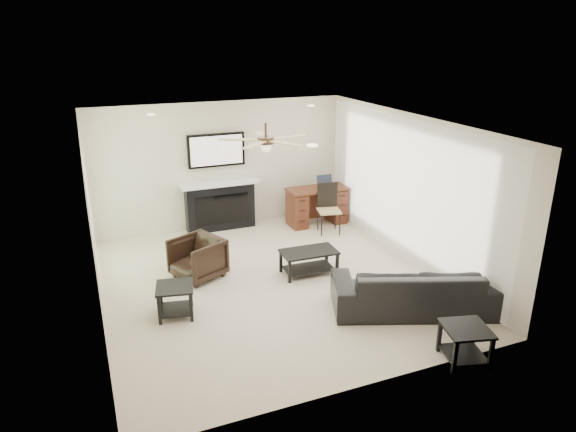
% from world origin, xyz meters
% --- Properties ---
extents(room_shell, '(5.50, 5.54, 2.52)m').
position_xyz_m(room_shell, '(0.19, 0.08, 1.68)').
color(room_shell, beige).
rests_on(room_shell, ground).
extents(sofa, '(2.43, 1.64, 0.66)m').
position_xyz_m(sofa, '(1.60, -1.53, 0.33)').
color(sofa, black).
rests_on(sofa, ground).
extents(armchair, '(0.96, 0.95, 0.66)m').
position_xyz_m(armchair, '(-1.00, 0.62, 0.33)').
color(armchair, black).
rests_on(armchair, ground).
extents(coffee_table, '(0.92, 0.53, 0.40)m').
position_xyz_m(coffee_table, '(0.70, 0.07, 0.20)').
color(coffee_table, black).
rests_on(coffee_table, ground).
extents(end_table_near, '(0.64, 0.64, 0.45)m').
position_xyz_m(end_table_near, '(1.45, -2.78, 0.23)').
color(end_table_near, black).
rests_on(end_table_near, ground).
extents(end_table_left, '(0.59, 0.59, 0.45)m').
position_xyz_m(end_table_left, '(-1.55, -0.43, 0.23)').
color(end_table_left, black).
rests_on(end_table_left, ground).
extents(fireplace_unit, '(1.52, 0.34, 1.91)m').
position_xyz_m(fireplace_unit, '(-0.09, 2.58, 0.95)').
color(fireplace_unit, black).
rests_on(fireplace_unit, ground).
extents(desk, '(1.22, 0.56, 0.76)m').
position_xyz_m(desk, '(1.81, 2.14, 0.38)').
color(desk, '#3D1C0F').
rests_on(desk, ground).
extents(desk_chair, '(0.51, 0.53, 0.97)m').
position_xyz_m(desk_chair, '(1.81, 1.59, 0.48)').
color(desk_chair, black).
rests_on(desk_chair, ground).
extents(laptop, '(0.33, 0.24, 0.23)m').
position_xyz_m(laptop, '(2.01, 2.12, 0.88)').
color(laptop, black).
rests_on(laptop, desk).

